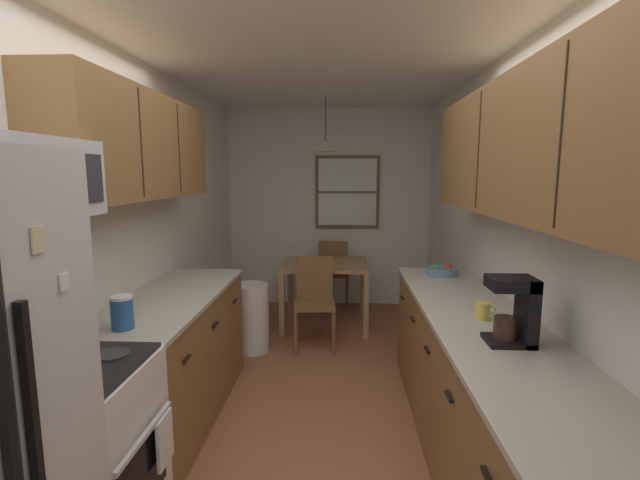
{
  "coord_description": "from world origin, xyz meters",
  "views": [
    {
      "loc": [
        0.18,
        -2.19,
        1.74
      ],
      "look_at": [
        0.0,
        1.4,
        1.19
      ],
      "focal_mm": 24.93,
      "sensor_mm": 36.0,
      "label": 1
    }
  ],
  "objects_px": {
    "microwave_over_range": "(16,179)",
    "storage_canister": "(122,312)",
    "stove_range": "(71,466)",
    "trash_bin": "(251,318)",
    "dining_chair_near": "(315,297)",
    "fruit_bowl": "(442,271)",
    "dining_table": "(325,272)",
    "mug_by_coffeemaker": "(483,311)",
    "dining_chair_far": "(333,271)",
    "coffee_maker": "(517,309)"
  },
  "relations": [
    {
      "from": "mug_by_coffeemaker",
      "to": "fruit_bowl",
      "type": "distance_m",
      "value": 1.12
    },
    {
      "from": "dining_chair_far",
      "to": "coffee_maker",
      "type": "relative_size",
      "value": 2.69
    },
    {
      "from": "coffee_maker",
      "to": "fruit_bowl",
      "type": "relative_size",
      "value": 1.28
    },
    {
      "from": "dining_chair_near",
      "to": "storage_canister",
      "type": "relative_size",
      "value": 4.92
    },
    {
      "from": "mug_by_coffeemaker",
      "to": "coffee_maker",
      "type": "bearing_deg",
      "value": -83.18
    },
    {
      "from": "dining_chair_far",
      "to": "fruit_bowl",
      "type": "xyz_separation_m",
      "value": [
        0.94,
        -1.91,
        0.44
      ]
    },
    {
      "from": "dining_chair_near",
      "to": "dining_chair_far",
      "type": "distance_m",
      "value": 1.26
    },
    {
      "from": "trash_bin",
      "to": "coffee_maker",
      "type": "distance_m",
      "value": 2.75
    },
    {
      "from": "microwave_over_range",
      "to": "coffee_maker",
      "type": "height_order",
      "value": "microwave_over_range"
    },
    {
      "from": "stove_range",
      "to": "dining_chair_far",
      "type": "distance_m",
      "value": 3.98
    },
    {
      "from": "dining_chair_far",
      "to": "coffee_maker",
      "type": "xyz_separation_m",
      "value": [
        0.97,
        -3.4,
        0.57
      ]
    },
    {
      "from": "storage_canister",
      "to": "microwave_over_range",
      "type": "bearing_deg",
      "value": -101.33
    },
    {
      "from": "microwave_over_range",
      "to": "dining_table",
      "type": "xyz_separation_m",
      "value": [
        1.1,
        3.21,
        -1.09
      ]
    },
    {
      "from": "dining_chair_near",
      "to": "mug_by_coffeemaker",
      "type": "height_order",
      "value": "mug_by_coffeemaker"
    },
    {
      "from": "stove_range",
      "to": "storage_canister",
      "type": "relative_size",
      "value": 6.02
    },
    {
      "from": "dining_chair_far",
      "to": "trash_bin",
      "type": "relative_size",
      "value": 1.35
    },
    {
      "from": "stove_range",
      "to": "dining_table",
      "type": "relative_size",
      "value": 1.16
    },
    {
      "from": "stove_range",
      "to": "dining_chair_near",
      "type": "height_order",
      "value": "stove_range"
    },
    {
      "from": "dining_table",
      "to": "dining_chair_near",
      "type": "height_order",
      "value": "dining_chair_near"
    },
    {
      "from": "coffee_maker",
      "to": "mug_by_coffeemaker",
      "type": "relative_size",
      "value": 2.85
    },
    {
      "from": "coffee_maker",
      "to": "fruit_bowl",
      "type": "distance_m",
      "value": 1.5
    },
    {
      "from": "dining_table",
      "to": "dining_chair_near",
      "type": "xyz_separation_m",
      "value": [
        -0.08,
        -0.62,
        -0.12
      ]
    },
    {
      "from": "trash_bin",
      "to": "dining_table",
      "type": "bearing_deg",
      "value": 48.45
    },
    {
      "from": "stove_range",
      "to": "coffee_maker",
      "type": "height_order",
      "value": "coffee_maker"
    },
    {
      "from": "trash_bin",
      "to": "mug_by_coffeemaker",
      "type": "xyz_separation_m",
      "value": [
        1.7,
        -1.63,
        0.62
      ]
    },
    {
      "from": "dining_table",
      "to": "coffee_maker",
      "type": "distance_m",
      "value": 3.0
    },
    {
      "from": "microwave_over_range",
      "to": "trash_bin",
      "type": "bearing_deg",
      "value": 80.48
    },
    {
      "from": "dining_chair_near",
      "to": "fruit_bowl",
      "type": "distance_m",
      "value": 1.35
    },
    {
      "from": "stove_range",
      "to": "dining_chair_near",
      "type": "bearing_deg",
      "value": 70.74
    },
    {
      "from": "dining_table",
      "to": "mug_by_coffeemaker",
      "type": "xyz_separation_m",
      "value": [
        1.0,
        -2.41,
        0.33
      ]
    },
    {
      "from": "dining_chair_far",
      "to": "storage_canister",
      "type": "bearing_deg",
      "value": -107.93
    },
    {
      "from": "dining_chair_far",
      "to": "trash_bin",
      "type": "bearing_deg",
      "value": -118.63
    },
    {
      "from": "coffee_maker",
      "to": "trash_bin",
      "type": "bearing_deg",
      "value": 131.06
    },
    {
      "from": "mug_by_coffeemaker",
      "to": "storage_canister",
      "type": "bearing_deg",
      "value": -172.45
    },
    {
      "from": "dining_chair_near",
      "to": "coffee_maker",
      "type": "bearing_deg",
      "value": -62.33
    },
    {
      "from": "stove_range",
      "to": "fruit_bowl",
      "type": "distance_m",
      "value": 2.81
    },
    {
      "from": "storage_canister",
      "to": "coffee_maker",
      "type": "bearing_deg",
      "value": -2.93
    },
    {
      "from": "coffee_maker",
      "to": "mug_by_coffeemaker",
      "type": "bearing_deg",
      "value": 96.82
    },
    {
      "from": "stove_range",
      "to": "fruit_bowl",
      "type": "height_order",
      "value": "stove_range"
    },
    {
      "from": "trash_bin",
      "to": "fruit_bowl",
      "type": "height_order",
      "value": "fruit_bowl"
    },
    {
      "from": "coffee_maker",
      "to": "stove_range",
      "type": "bearing_deg",
      "value": -167.95
    },
    {
      "from": "dining_table",
      "to": "coffee_maker",
      "type": "relative_size",
      "value": 2.84
    },
    {
      "from": "microwave_over_range",
      "to": "storage_canister",
      "type": "height_order",
      "value": "microwave_over_range"
    },
    {
      "from": "mug_by_coffeemaker",
      "to": "fruit_bowl",
      "type": "relative_size",
      "value": 0.45
    },
    {
      "from": "microwave_over_range",
      "to": "coffee_maker",
      "type": "bearing_deg",
      "value": 11.43
    },
    {
      "from": "microwave_over_range",
      "to": "trash_bin",
      "type": "xyz_separation_m",
      "value": [
        0.41,
        2.43,
        -1.38
      ]
    },
    {
      "from": "dining_table",
      "to": "storage_canister",
      "type": "distance_m",
      "value": 2.88
    },
    {
      "from": "stove_range",
      "to": "trash_bin",
      "type": "relative_size",
      "value": 1.65
    },
    {
      "from": "microwave_over_range",
      "to": "mug_by_coffeemaker",
      "type": "relative_size",
      "value": 5.43
    },
    {
      "from": "microwave_over_range",
      "to": "mug_by_coffeemaker",
      "type": "height_order",
      "value": "microwave_over_range"
    }
  ]
}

